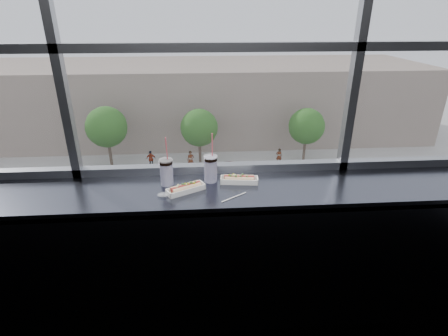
{
  "coord_description": "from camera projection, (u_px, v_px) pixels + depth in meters",
  "views": [
    {
      "loc": [
        -0.09,
        -0.92,
        2.21
      ],
      "look_at": [
        0.06,
        1.23,
        1.25
      ],
      "focal_mm": 28.0,
      "sensor_mm": 36.0,
      "label": 1
    }
  ],
  "objects": [
    {
      "name": "wall_back_lower",
      "position": [
        214.0,
        232.0,
        2.88
      ],
      "size": [
        6.0,
        0.0,
        6.0
      ],
      "primitive_type": "plane",
      "rotation": [
        1.57,
        0.0,
        0.0
      ],
      "color": "black",
      "rests_on": "ground"
    },
    {
      "name": "counter",
      "position": [
        215.0,
        192.0,
        2.42
      ],
      "size": [
        6.0,
        0.55,
        0.06
      ],
      "primitive_type": "cube",
      "color": "#4A4E5B",
      "rests_on": "ground"
    },
    {
      "name": "counter_fascia",
      "position": [
        218.0,
        276.0,
        2.4
      ],
      "size": [
        6.0,
        0.04,
        1.04
      ],
      "primitive_type": "cube",
      "color": "#4A4E5B",
      "rests_on": "ground"
    },
    {
      "name": "hotdog_tray_left",
      "position": [
        186.0,
        188.0,
        2.35
      ],
      "size": [
        0.27,
        0.2,
        0.06
      ],
      "rotation": [
        0.0,
        0.0,
        0.49
      ],
      "color": "white",
      "rests_on": "counter"
    },
    {
      "name": "hotdog_tray_right",
      "position": [
        239.0,
        179.0,
        2.48
      ],
      "size": [
        0.27,
        0.12,
        0.07
      ],
      "rotation": [
        0.0,
        0.0,
        -0.12
      ],
      "color": "white",
      "rests_on": "counter"
    },
    {
      "name": "soda_cup_left",
      "position": [
        166.0,
        171.0,
        2.42
      ],
      "size": [
        0.1,
        0.1,
        0.36
      ],
      "color": "white",
      "rests_on": "counter"
    },
    {
      "name": "soda_cup_right",
      "position": [
        211.0,
        167.0,
        2.47
      ],
      "size": [
        0.1,
        0.1,
        0.37
      ],
      "color": "white",
      "rests_on": "counter"
    },
    {
      "name": "loose_straw",
      "position": [
        234.0,
        197.0,
        2.28
      ],
      "size": [
        0.17,
        0.12,
        0.01
      ],
      "primitive_type": "cylinder",
      "rotation": [
        0.0,
        1.57,
        0.6
      ],
      "color": "white",
      "rests_on": "counter"
    },
    {
      "name": "wrapper",
      "position": [
        164.0,
        195.0,
        2.3
      ],
      "size": [
        0.09,
        0.07,
        0.02
      ],
      "primitive_type": "ellipsoid",
      "color": "silver",
      "rests_on": "counter"
    },
    {
      "name": "plaza_ground",
      "position": [
        200.0,
        119.0,
        47.2
      ],
      "size": [
        120.0,
        120.0,
        0.0
      ],
      "primitive_type": "plane",
      "color": "#A8A6A2",
      "rests_on": "ground"
    },
    {
      "name": "street_asphalt",
      "position": [
        203.0,
        207.0,
        25.8
      ],
      "size": [
        80.0,
        10.0,
        0.06
      ],
      "primitive_type": "cube",
      "color": "black",
      "rests_on": "plaza_ground"
    },
    {
      "name": "far_sidewalk",
      "position": [
        202.0,
        164.0,
        33.08
      ],
      "size": [
        80.0,
        6.0,
        0.04
      ],
      "primitive_type": "cube",
      "color": "#A8A6A2",
      "rests_on": "plaza_ground"
    },
    {
      "name": "far_building",
      "position": [
        200.0,
        99.0,
        40.56
      ],
      "size": [
        50.0,
        14.0,
        8.0
      ],
      "primitive_type": "cube",
      "color": "gray",
      "rests_on": "plaza_ground"
    },
    {
      "name": "car_near_b",
      "position": [
        82.0,
        231.0,
        21.26
      ],
      "size": [
        2.86,
        5.93,
        1.92
      ],
      "primitive_type": "imported",
      "rotation": [
        0.0,
        0.0,
        1.49
      ],
      "color": "black",
      "rests_on": "street_asphalt"
    },
    {
      "name": "car_far_c",
      "position": [
        327.0,
        169.0,
        29.73
      ],
      "size": [
        3.02,
        6.02,
        1.93
      ],
      "primitive_type": "imported",
      "rotation": [
        0.0,
        0.0,
        1.46
      ],
      "color": "silver",
      "rests_on": "street_asphalt"
    },
    {
      "name": "car_near_d",
      "position": [
        298.0,
        222.0,
        22.14
      ],
      "size": [
        2.54,
        5.75,
        1.9
      ],
      "primitive_type": "imported",
      "rotation": [
        0.0,
        0.0,
        1.6
      ],
      "color": "white",
      "rests_on": "street_asphalt"
    },
    {
      "name": "car_far_b",
      "position": [
        234.0,
        171.0,
        29.18
      ],
      "size": [
        3.4,
        6.52,
        2.08
      ],
      "primitive_type": "imported",
      "rotation": [
        0.0,
        0.0,
        1.7
      ],
      "color": "maroon",
      "rests_on": "street_asphalt"
    },
    {
      "name": "car_far_a",
      "position": [
        86.0,
        174.0,
        28.33
      ],
      "size": [
        3.16,
        7.04,
        2.31
      ],
      "primitive_type": "imported",
      "rotation": [
        0.0,
        0.0,
        1.61
      ],
      "color": "black",
      "rests_on": "street_asphalt"
    },
    {
      "name": "car_near_c",
      "position": [
        198.0,
        225.0,
        21.68
      ],
      "size": [
        2.85,
        6.47,
        2.13
      ],
      "primitive_type": "imported",
      "rotation": [
        0.0,
        0.0,
        1.6
      ],
      "color": "#AA1316",
      "rests_on": "street_asphalt"
    },
    {
      "name": "car_near_e",
      "position": [
        397.0,
        218.0,
        22.55
      ],
      "size": [
        3.21,
        6.28,
        2.01
      ],
      "primitive_type": "imported",
      "rotation": [
        0.0,
        0.0,
        1.69
      ],
      "color": "navy",
      "rests_on": "street_asphalt"
    },
    {
      "name": "pedestrian_d",
      "position": [
        279.0,
        155.0,
        32.8
      ],
      "size": [
        0.82,
        0.62,
        1.85
      ],
      "primitive_type": "imported",
      "rotation": [
        0.0,
        0.0,
        3.14
      ],
      "color": "#66605B",
      "rests_on": "far_sidewalk"
    },
    {
      "name": "pedestrian_b",
      "position": [
        191.0,
        158.0,
        31.73
      ],
      "size": [
        0.91,
        0.68,
        2.05
      ],
      "primitive_type": "imported",
      "color": "#66605B",
      "rests_on": "far_sidewalk"
    },
    {
      "name": "pedestrian_a",
      "position": [
        151.0,
        158.0,
        31.99
      ],
      "size": [
        0.87,
        0.66,
        1.97
      ],
      "primitive_type": "imported",
      "rotation": [
        0.0,
        0.0,
        3.14
      ],
      "color": "#66605B",
      "rests_on": "far_sidewalk"
    },
    {
      "name": "tree_left",
      "position": [
        107.0,
        127.0,
        30.96
      ],
      "size": [
        3.66,
        3.66,
        5.73
      ],
      "color": "#47382B",
      "rests_on": "far_sidewalk"
    },
    {
      "name": "tree_center",
      "position": [
        199.0,
        128.0,
        31.6
      ],
      "size": [
        3.42,
        3.42,
        5.35
      ],
      "color": "#47382B",
      "rests_on": "far_sidewalk"
    },
    {
      "name": "tree_right",
      "position": [
        307.0,
        126.0,
        32.28
      ],
      "size": [
        3.35,
        3.35,
        5.23
      ],
      "color": "#47382B",
      "rests_on": "far_sidewalk"
    }
  ]
}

